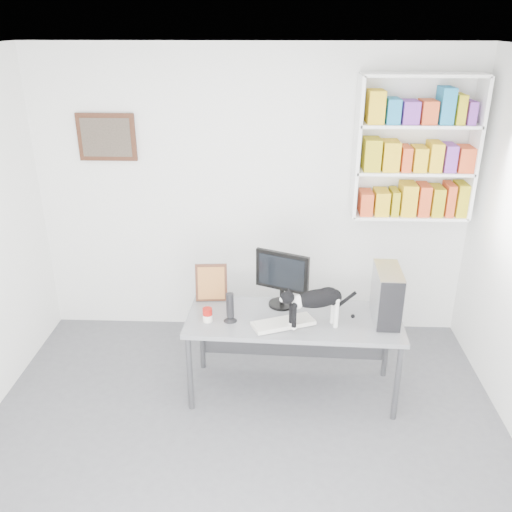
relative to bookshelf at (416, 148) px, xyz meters
name	(u,v)px	position (x,y,z in m)	size (l,w,h in m)	color
room	(238,299)	(-1.40, -1.85, -0.50)	(4.01, 4.01, 2.70)	#5E5E63
bookshelf	(416,148)	(0.00, 0.00, 0.00)	(1.03, 0.28, 1.24)	white
wall_art	(107,137)	(-2.70, 0.12, 0.05)	(0.52, 0.04, 0.42)	#4C2A18
desk	(293,355)	(-1.03, -0.93, -1.50)	(1.69, 0.66, 0.70)	slate
monitor	(282,279)	(-1.12, -0.73, -0.91)	(0.45, 0.22, 0.48)	black
keyboard	(283,323)	(-1.11, -1.05, -1.13)	(0.48, 0.18, 0.04)	silver
pc_tower	(387,295)	(-0.32, -0.92, -0.94)	(0.19, 0.42, 0.42)	silver
speaker	(230,307)	(-1.53, -1.00, -1.03)	(0.11, 0.11, 0.24)	black
leaning_print	(211,282)	(-1.71, -0.65, -0.98)	(0.26, 0.10, 0.33)	#4C2A18
soup_can	(208,315)	(-1.70, -1.01, -1.09)	(0.08, 0.08, 0.11)	#A2120D
cat	(316,308)	(-0.87, -1.08, -0.98)	(0.55, 0.15, 0.34)	black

